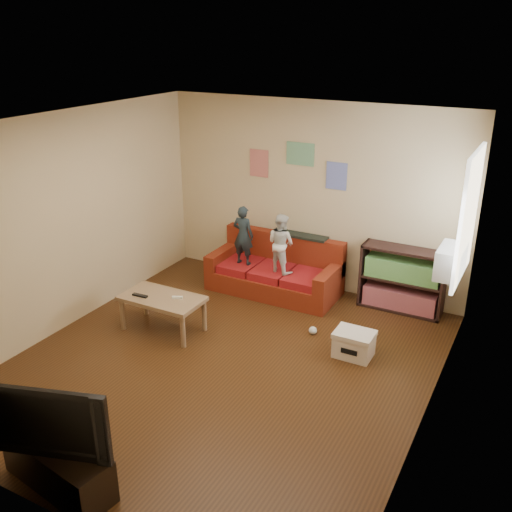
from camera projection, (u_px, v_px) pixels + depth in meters
The scene contains 17 objects.
room_shell at pixel (221, 255), 6.05m from camera, with size 4.52×5.02×2.72m.
sofa at pixel (276, 272), 8.29m from camera, with size 1.87×0.86×0.82m.
child_a at pixel (243, 235), 8.15m from camera, with size 0.32×0.21×0.87m, color #1E2A2F.
child_b at pixel (281, 243), 7.89m from camera, with size 0.41×0.32×0.84m, color white.
coffee_table at pixel (162, 301), 7.14m from camera, with size 1.03×0.57×0.47m.
remote at pixel (140, 295), 7.12m from camera, with size 0.21×0.05×0.02m, color black.
game_controller at pixel (177, 297), 7.06m from camera, with size 0.13×0.04×0.03m, color silver.
bookshelf at pixel (402, 283), 7.66m from camera, with size 1.11×0.33×0.89m.
window at pixel (468, 217), 6.32m from camera, with size 0.04×1.08×1.48m, color white.
ac_unit at pixel (451, 261), 6.58m from camera, with size 0.28×0.55×0.35m, color #B7B2A3.
artwork_left at pixel (259, 163), 8.31m from camera, with size 0.30×0.01×0.40m, color #D87266.
artwork_center at pixel (300, 154), 7.95m from camera, with size 0.42×0.01×0.32m, color #72B27F.
artwork_right at pixel (336, 176), 7.80m from camera, with size 0.30×0.01×0.38m, color #727FCC.
file_box at pixel (354, 344), 6.65m from camera, with size 0.46×0.35×0.31m.
tv_stand at pixel (58, 466), 4.74m from camera, with size 1.07×0.36×0.40m, color black.
television at pixel (50, 415), 4.55m from camera, with size 1.10×0.15×0.64m, color black.
tissue at pixel (313, 331), 7.16m from camera, with size 0.10×0.10×0.10m, color silver.
Camera 1 is at (2.98, -4.78, 3.60)m, focal length 40.00 mm.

